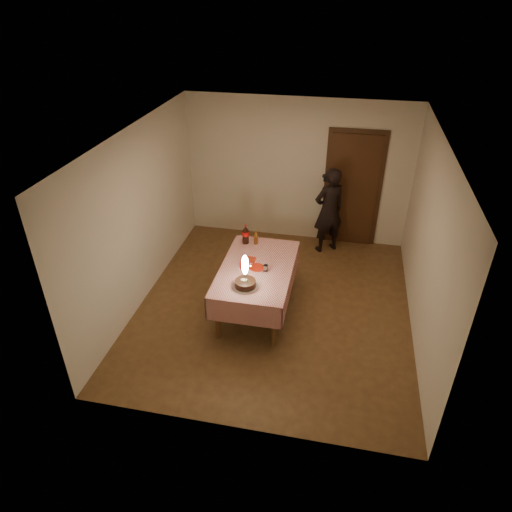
% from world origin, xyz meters
% --- Properties ---
extents(ground, '(4.00, 4.50, 0.01)m').
position_xyz_m(ground, '(0.00, 0.00, 0.00)').
color(ground, brown).
rests_on(ground, ground).
extents(room_shell, '(4.04, 4.54, 2.62)m').
position_xyz_m(room_shell, '(0.03, 0.08, 1.65)').
color(room_shell, beige).
rests_on(room_shell, ground).
extents(dining_table, '(1.02, 1.72, 0.73)m').
position_xyz_m(dining_table, '(-0.25, -0.11, 0.63)').
color(dining_table, brown).
rests_on(dining_table, ground).
extents(birthday_cake, '(0.36, 0.36, 0.49)m').
position_xyz_m(birthday_cake, '(-0.30, -0.60, 0.85)').
color(birthday_cake, white).
rests_on(birthday_cake, dining_table).
extents(red_plate, '(0.22, 0.22, 0.01)m').
position_xyz_m(red_plate, '(-0.24, -0.12, 0.74)').
color(red_plate, red).
rests_on(red_plate, dining_table).
extents(red_cup, '(0.08, 0.08, 0.10)m').
position_xyz_m(red_cup, '(-0.44, -0.18, 0.78)').
color(red_cup, '#B30F0C').
rests_on(red_cup, dining_table).
extents(clear_cup, '(0.07, 0.07, 0.09)m').
position_xyz_m(clear_cup, '(-0.11, -0.18, 0.78)').
color(clear_cup, silver).
rests_on(clear_cup, dining_table).
extents(napkin_stack, '(0.15, 0.15, 0.02)m').
position_xyz_m(napkin_stack, '(-0.37, 0.05, 0.74)').
color(napkin_stack, '#A62613').
rests_on(napkin_stack, dining_table).
extents(cola_bottle, '(0.10, 0.10, 0.32)m').
position_xyz_m(cola_bottle, '(-0.55, 0.53, 0.89)').
color(cola_bottle, black).
rests_on(cola_bottle, dining_table).
extents(amber_bottle_left, '(0.06, 0.06, 0.25)m').
position_xyz_m(amber_bottle_left, '(-0.40, 0.54, 0.85)').
color(amber_bottle_left, '#552E0E').
rests_on(amber_bottle_left, dining_table).
extents(photographer, '(0.68, 0.63, 1.56)m').
position_xyz_m(photographer, '(0.63, 1.85, 0.78)').
color(photographer, black).
rests_on(photographer, ground).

